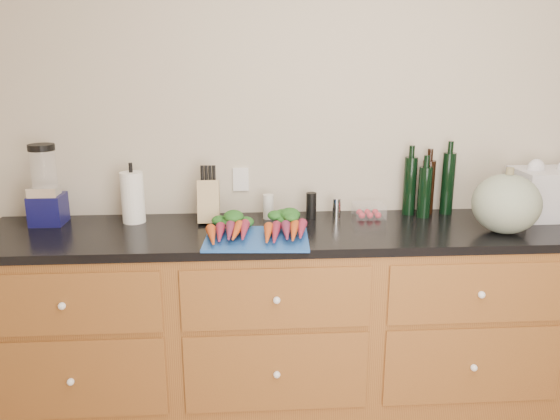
{
  "coord_description": "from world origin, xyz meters",
  "views": [
    {
      "loc": [
        -0.57,
        -1.17,
        1.71
      ],
      "look_at": [
        -0.42,
        1.2,
        1.06
      ],
      "focal_mm": 35.0,
      "sensor_mm": 36.0,
      "label": 1
    }
  ],
  "objects": [
    {
      "name": "blender_appliance",
      "position": [
        -1.54,
        1.46,
        1.11
      ],
      "size": [
        0.15,
        0.15,
        0.39
      ],
      "color": "#0F0F48",
      "rests_on": "countertop"
    },
    {
      "name": "grinder_pepper",
      "position": [
        -0.25,
        1.48,
        1.0
      ],
      "size": [
        0.05,
        0.05,
        0.13
      ],
      "primitive_type": "cylinder",
      "color": "black",
      "rests_on": "countertop"
    },
    {
      "name": "knife_block",
      "position": [
        -0.76,
        1.44,
        1.04
      ],
      "size": [
        0.1,
        0.1,
        0.21
      ],
      "primitive_type": "cube",
      "color": "tan",
      "rests_on": "countertop"
    },
    {
      "name": "carrots",
      "position": [
        -0.53,
        1.19,
        0.98
      ],
      "size": [
        0.47,
        0.35,
        0.07
      ],
      "color": "#C74917",
      "rests_on": "cutting_board"
    },
    {
      "name": "bottles",
      "position": [
        0.36,
        1.51,
        1.09
      ],
      "size": [
        0.26,
        0.14,
        0.32
      ],
      "color": "black",
      "rests_on": "countertop"
    },
    {
      "name": "cabinets",
      "position": [
        0.0,
        1.3,
        0.45
      ],
      "size": [
        3.6,
        0.64,
        0.9
      ],
      "color": "brown",
      "rests_on": "ground"
    },
    {
      "name": "grinder_salt",
      "position": [
        -0.46,
        1.48,
        1.0
      ],
      "size": [
        0.05,
        0.05,
        0.12
      ],
      "primitive_type": "cylinder",
      "color": "silver",
      "rests_on": "countertop"
    },
    {
      "name": "wall_back",
      "position": [
        0.0,
        1.62,
        1.3
      ],
      "size": [
        4.1,
        0.05,
        2.6
      ],
      "primitive_type": "cube",
      "color": "beige",
      "rests_on": "ground"
    },
    {
      "name": "tomato_box",
      "position": [
        0.05,
        1.47,
        0.98
      ],
      "size": [
        0.15,
        0.12,
        0.07
      ],
      "primitive_type": "cube",
      "color": "white",
      "rests_on": "countertop"
    },
    {
      "name": "canister_chrome",
      "position": [
        -0.12,
        1.48,
        0.99
      ],
      "size": [
        0.04,
        0.04,
        0.1
      ],
      "primitive_type": "cylinder",
      "color": "silver",
      "rests_on": "countertop"
    },
    {
      "name": "countertop",
      "position": [
        0.0,
        1.3,
        0.92
      ],
      "size": [
        3.64,
        0.62,
        0.04
      ],
      "primitive_type": "cube",
      "color": "black",
      "rests_on": "cabinets"
    },
    {
      "name": "grocery_bag",
      "position": [
        0.95,
        1.42,
        1.06
      ],
      "size": [
        0.34,
        0.27,
        0.25
      ],
      "primitive_type": null,
      "rotation": [
        0.0,
        0.0,
        0.02
      ],
      "color": "white",
      "rests_on": "countertop"
    },
    {
      "name": "cutting_board",
      "position": [
        -0.53,
        1.14,
        0.95
      ],
      "size": [
        0.48,
        0.37,
        0.01
      ],
      "primitive_type": "cube",
      "rotation": [
        0.0,
        0.0,
        -0.06
      ],
      "color": "#1B4DA4",
      "rests_on": "countertop"
    },
    {
      "name": "paper_towel",
      "position": [
        -1.13,
        1.46,
        1.07
      ],
      "size": [
        0.11,
        0.11,
        0.25
      ],
      "primitive_type": "cylinder",
      "color": "white",
      "rests_on": "countertop"
    },
    {
      "name": "squash",
      "position": [
        0.62,
        1.18,
        1.08
      ],
      "size": [
        0.31,
        0.31,
        0.27
      ],
      "primitive_type": "ellipsoid",
      "color": "slate",
      "rests_on": "countertop"
    }
  ]
}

